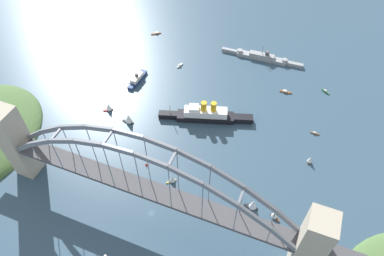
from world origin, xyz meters
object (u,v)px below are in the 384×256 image
small_boat_5 (180,65)px  small_boat_1 (253,204)px  harbor_arch_bridge (146,187)px  harbor_ferry_steamer (137,79)px  small_boat_4 (129,118)px  small_boat_3 (275,214)px  small_boat_9 (156,33)px  small_boat_10 (325,91)px  channel_marker_buoy (146,164)px  naval_cruiser (262,57)px  small_boat_0 (315,133)px  small_boat_7 (285,92)px  small_boat_6 (172,179)px  small_boat_8 (310,159)px  ocean_liner (206,115)px  small_boat_2 (108,107)px

small_boat_5 → small_boat_1: bearing=-49.2°
harbor_arch_bridge → small_boat_5: bearing=105.9°
harbor_ferry_steamer → small_boat_4: 55.44m
small_boat_3 → small_boat_9: small_boat_3 is taller
small_boat_10 → channel_marker_buoy: size_ratio=2.77×
small_boat_4 → naval_cruiser: bearing=56.6°
small_boat_0 → small_boat_3: 90.91m
small_boat_7 → small_boat_10: bearing=22.0°
small_boat_0 → small_boat_9: 208.66m
harbor_ferry_steamer → small_boat_6: size_ratio=3.75×
harbor_arch_bridge → small_boat_6: size_ratio=34.68×
small_boat_7 → small_boat_8: 82.11m
ocean_liner → small_boat_1: 92.99m
small_boat_8 → small_boat_1: bearing=-119.5°
small_boat_0 → small_boat_3: bearing=-99.4°
small_boat_6 → small_boat_2: bearing=150.0°
small_boat_3 → small_boat_8: bearing=75.2°
small_boat_1 → small_boat_10: bearing=77.4°
small_boat_10 → small_boat_3: bearing=-96.2°
ocean_liner → channel_marker_buoy: ocean_liner is taller
ocean_liner → small_boat_10: (93.87, 74.99, -4.87)m
harbor_arch_bridge → small_boat_8: 134.51m
small_boat_1 → small_boat_5: small_boat_1 is taller
small_boat_0 → channel_marker_buoy: bearing=-145.3°
small_boat_3 → small_boat_5: 183.60m
small_boat_2 → small_boat_7: (144.09, 82.68, -3.32)m
harbor_arch_bridge → small_boat_3: bearing=19.5°
small_boat_1 → small_boat_3: (16.40, -1.58, -1.00)m
small_boat_8 → small_boat_10: (0.71, 88.68, -2.84)m
harbor_ferry_steamer → small_boat_10: bearing=16.5°
small_boat_10 → harbor_arch_bridge: bearing=-119.4°
small_boat_5 → ocean_liner: bearing=-49.9°
small_boat_0 → small_boat_9: size_ratio=0.78×
harbor_ferry_steamer → channel_marker_buoy: 102.89m
naval_cruiser → small_boat_3: bearing=-73.1°
naval_cruiser → small_boat_0: (67.42, -84.10, -2.04)m
ocean_liner → small_boat_3: (77.90, -71.33, -1.68)m
small_boat_3 → small_boat_9: 247.80m
small_boat_0 → small_boat_7: (-34.10, 42.41, 0.11)m
harbor_arch_bridge → harbor_ferry_steamer: (-75.39, 123.94, -31.49)m
small_boat_0 → small_boat_1: (-31.17, -88.07, 4.33)m
harbor_arch_bridge → small_boat_8: bearing=41.6°
small_boat_3 → small_boat_10: small_boat_3 is taller
small_boat_0 → small_boat_5: (-143.11, 41.61, 0.13)m
harbor_ferry_steamer → small_boat_10: (174.13, 51.63, -1.92)m
small_boat_0 → small_boat_6: bearing=-136.7°
small_boat_3 → small_boat_6: bearing=179.4°
channel_marker_buoy → small_boat_7: bearing=55.7°
ocean_liner → small_boat_6: size_ratio=10.33×
harbor_arch_bridge → small_boat_9: harbor_arch_bridge is taller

